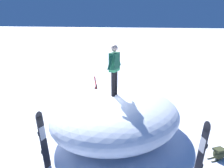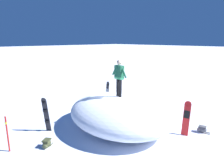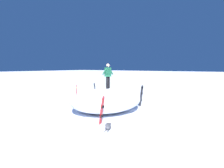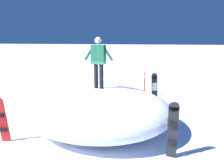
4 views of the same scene
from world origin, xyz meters
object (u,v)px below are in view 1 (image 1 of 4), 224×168
object	(u,v)px
snowboard_primary_upright	(97,91)
snowboard_tertiary_upright	(202,151)
backpack_far	(219,154)
snowboarder_standing	(114,67)
backpack_near	(86,100)
snowboard_secondary_upright	(43,139)

from	to	relation	value
snowboard_primary_upright	snowboard_tertiary_upright	distance (m)	6.40
snowboard_tertiary_upright	backpack_far	size ratio (longest dim) A/B	2.89
snowboarder_standing	backpack_near	bearing A→B (deg)	-143.56
backpack_far	backpack_near	bearing A→B (deg)	-123.14
snowboard_secondary_upright	snowboard_primary_upright	bearing A→B (deg)	-178.33
snowboard_tertiary_upright	backpack_near	bearing A→B (deg)	-134.54
snowboard_secondary_upright	backpack_far	world-z (taller)	snowboard_secondary_upright
snowboarder_standing	snowboard_primary_upright	distance (m)	3.59
snowboard_secondary_upright	backpack_far	xyz separation A→B (m)	(-1.78, 4.92, -0.69)
snowboard_primary_upright	backpack_far	distance (m)	6.10
snowboarder_standing	backpack_far	size ratio (longest dim) A/B	3.01
backpack_far	snowboard_tertiary_upright	bearing A→B (deg)	-26.62
snowboard_tertiary_upright	backpack_far	distance (m)	1.60
snowboard_primary_upright	snowboard_secondary_upright	xyz separation A→B (m)	(5.12, 0.15, 0.06)
snowboarder_standing	snowboard_tertiary_upright	world-z (taller)	snowboarder_standing
snowboarder_standing	backpack_far	xyz separation A→B (m)	(0.64, 3.48, -2.40)
snowboard_secondary_upright	snowboard_tertiary_upright	size ratio (longest dim) A/B	1.00
snowboard_primary_upright	snowboard_tertiary_upright	size ratio (longest dim) A/B	0.93
backpack_near	backpack_far	size ratio (longest dim) A/B	1.02
backpack_near	backpack_far	bearing A→B (deg)	56.86
snowboard_tertiary_upright	backpack_far	bearing A→B (deg)	153.38
backpack_far	snowboard_secondary_upright	bearing A→B (deg)	-70.10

